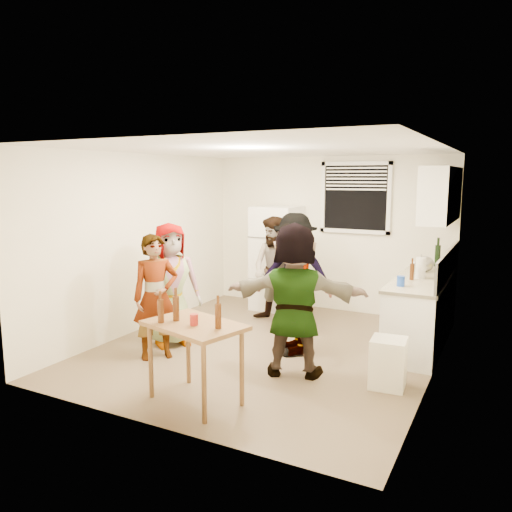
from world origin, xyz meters
The scene contains 23 objects.
room centered at (0.00, 0.00, 0.00)m, with size 4.00×4.50×2.50m, color white, non-canonical shape.
window centered at (0.45, 2.21, 1.85)m, with size 1.12×0.10×1.06m, color white, non-canonical shape.
refrigerator centered at (-0.75, 1.88, 0.85)m, with size 0.70×0.70×1.70m, color white.
counter_lower centered at (1.70, 1.15, 0.43)m, with size 0.60×2.20×0.86m, color white.
countertop centered at (1.70, 1.15, 0.88)m, with size 0.64×2.22×0.04m, color beige.
backsplash centered at (1.99, 1.15, 1.08)m, with size 0.03×2.20×0.36m, color #A39D96.
upper_cabinets centered at (1.83, 1.35, 1.95)m, with size 0.34×1.60×0.70m, color white.
kettle centered at (1.65, 1.48, 0.90)m, with size 0.27×0.22×0.22m, color silver, non-canonical shape.
paper_towel centered at (1.68, 0.99, 0.90)m, with size 0.12×0.12×0.27m, color white.
wine_bottle centered at (1.75, 1.98, 0.90)m, with size 0.08×0.08×0.31m, color black.
beer_bottle_counter centered at (1.60, 0.83, 0.90)m, with size 0.05×0.05×0.20m, color #47230C.
blue_cup centered at (1.55, 0.39, 0.90)m, with size 0.09×0.09×0.12m, color blue.
picture_frame centered at (1.92, 1.38, 0.97)m, with size 0.02×0.16×0.14m, color gold.
trash_bin centered at (1.63, -0.47, 0.25)m, with size 0.35×0.35×0.52m, color white.
serving_table centered at (0.04, -1.67, 0.00)m, with size 0.94×0.62×0.79m, color brown, non-canonical shape.
beer_bottle_table centered at (-0.17, -1.68, 0.79)m, with size 0.06×0.06×0.24m, color #47230C.
red_cup centered at (0.07, -1.72, 0.79)m, with size 0.08×0.08×0.11m, color maroon.
guest_grey centered at (-1.20, -0.39, 0.00)m, with size 0.78×1.60×0.51m, color #9C9C9C.
guest_stripe centered at (-1.06, -0.88, 0.00)m, with size 0.55×1.51×0.36m, color #141933.
guest_back_left centered at (-0.41, 1.12, 0.00)m, with size 0.78×1.60×0.61m, color brown.
guest_back_right centered at (0.00, 0.88, 0.00)m, with size 1.09×1.68×0.62m, color #46464C.
guest_black centered at (0.37, 0.05, 0.00)m, with size 0.91×1.56×0.38m, color black.
guest_orange centered at (0.62, -0.60, 0.00)m, with size 1.58×1.70×0.50m, color #C86B3F.
Camera 1 is at (2.68, -5.49, 2.18)m, focal length 35.00 mm.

